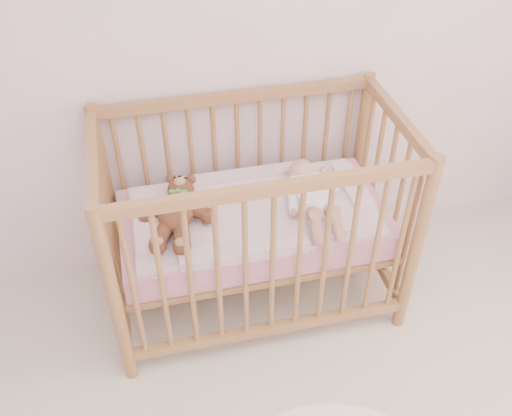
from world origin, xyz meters
name	(u,v)px	position (x,y,z in m)	size (l,w,h in m)	color
wall_back	(226,9)	(0.00, 2.00, 1.35)	(4.00, 0.02, 2.70)	white
crib	(254,221)	(0.02, 1.60, 0.50)	(1.36, 0.76, 1.00)	#9F6B43
mattress	(254,223)	(0.02, 1.60, 0.49)	(1.22, 0.62, 0.13)	#CC7F9B
blanket	(254,211)	(0.02, 1.60, 0.56)	(1.10, 0.58, 0.06)	pink
baby	(311,193)	(0.29, 1.58, 0.64)	(0.27, 0.56, 0.14)	white
teddy_bear	(175,211)	(-0.33, 1.58, 0.65)	(0.34, 0.49, 0.14)	brown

